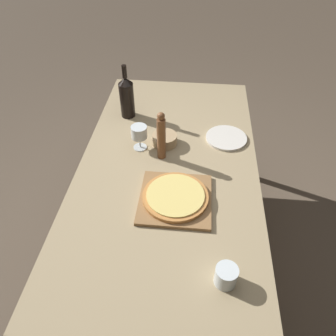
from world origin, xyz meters
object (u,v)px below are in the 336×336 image
Objects in this scene: small_bowl at (165,139)px; wine_bottle at (127,97)px; pizza at (175,196)px; pepper_mill at (161,137)px; wine_glass at (139,133)px.

wine_bottle is at bearing 134.51° from small_bowl.
small_bowl is at bearing -45.49° from wine_bottle.
pizza is 2.20× the size of small_bowl.
pepper_mill is at bearing 107.86° from pizza.
wine_bottle reaches higher than wine_glass.
small_bowl is (-0.09, 0.42, -0.00)m from pizza.
small_bowl reaches higher than pizza.
wine_glass reaches higher than small_bowl.
wine_glass reaches higher than pizza.
pizza is at bearing -77.28° from small_bowl.
small_bowl is at bearing 102.72° from pizza.
wine_glass is at bearing 121.37° from pizza.
pizza is 0.77m from wine_bottle.
wine_bottle is 0.33m from wine_glass.
wine_bottle reaches higher than pepper_mill.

